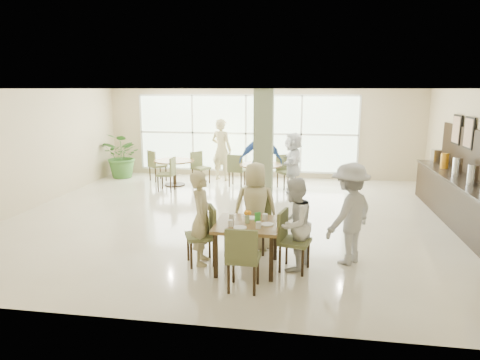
# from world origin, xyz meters

# --- Properties ---
(ground) EXTENTS (10.00, 10.00, 0.00)m
(ground) POSITION_xyz_m (0.00, 0.00, 0.00)
(ground) COLOR beige
(ground) RESTS_ON ground
(room_shell) EXTENTS (10.00, 10.00, 10.00)m
(room_shell) POSITION_xyz_m (0.00, 0.00, 1.70)
(room_shell) COLOR white
(room_shell) RESTS_ON ground
(window_bank) EXTENTS (7.00, 0.04, 7.00)m
(window_bank) POSITION_xyz_m (-0.50, 4.46, 1.40)
(window_bank) COLOR silver
(window_bank) RESTS_ON ground
(column) EXTENTS (0.45, 0.45, 2.80)m
(column) POSITION_xyz_m (0.40, 1.20, 1.40)
(column) COLOR #6F8059
(column) RESTS_ON ground
(main_table) EXTENTS (0.99, 0.99, 0.75)m
(main_table) POSITION_xyz_m (0.56, -2.74, 0.66)
(main_table) COLOR brown
(main_table) RESTS_ON ground
(round_table_left) EXTENTS (1.17, 1.17, 0.75)m
(round_table_left) POSITION_xyz_m (-2.40, 2.89, 0.59)
(round_table_left) COLOR brown
(round_table_left) RESTS_ON ground
(round_table_right) EXTENTS (1.18, 1.18, 0.75)m
(round_table_right) POSITION_xyz_m (0.19, 2.57, 0.59)
(round_table_right) COLOR brown
(round_table_right) RESTS_ON ground
(chairs_main_table) EXTENTS (2.08, 1.96, 0.95)m
(chairs_main_table) POSITION_xyz_m (0.57, -2.70, 0.47)
(chairs_main_table) COLOR #536035
(chairs_main_table) RESTS_ON ground
(chairs_table_left) EXTENTS (2.05, 1.82, 0.95)m
(chairs_table_left) POSITION_xyz_m (-2.39, 2.91, 0.47)
(chairs_table_left) COLOR #536035
(chairs_table_left) RESTS_ON ground
(chairs_table_right) EXTENTS (2.01, 1.80, 0.95)m
(chairs_table_right) POSITION_xyz_m (0.19, 2.60, 0.47)
(chairs_table_right) COLOR #536035
(chairs_table_right) RESTS_ON ground
(tabletop_clutter) EXTENTS (0.72, 0.71, 0.21)m
(tabletop_clutter) POSITION_xyz_m (0.59, -2.75, 0.81)
(tabletop_clutter) COLOR white
(tabletop_clutter) RESTS_ON main_table
(buffet_counter) EXTENTS (0.64, 4.70, 1.95)m
(buffet_counter) POSITION_xyz_m (4.70, 0.51, 0.55)
(buffet_counter) COLOR black
(buffet_counter) RESTS_ON ground
(framed_art_a) EXTENTS (0.05, 0.55, 0.70)m
(framed_art_a) POSITION_xyz_m (4.95, 1.00, 1.85)
(framed_art_a) COLOR black
(framed_art_a) RESTS_ON ground
(framed_art_b) EXTENTS (0.05, 0.55, 0.70)m
(framed_art_b) POSITION_xyz_m (4.95, 1.80, 1.85)
(framed_art_b) COLOR black
(framed_art_b) RESTS_ON ground
(potted_plant) EXTENTS (1.69, 1.69, 1.43)m
(potted_plant) POSITION_xyz_m (-4.34, 3.68, 0.72)
(potted_plant) COLOR #396C2B
(potted_plant) RESTS_ON ground
(teen_left) EXTENTS (0.43, 0.59, 1.53)m
(teen_left) POSITION_xyz_m (-0.20, -2.63, 0.76)
(teen_left) COLOR tan
(teen_left) RESTS_ON ground
(teen_far) EXTENTS (0.81, 0.51, 1.57)m
(teen_far) POSITION_xyz_m (0.58, -1.90, 0.78)
(teen_far) COLOR tan
(teen_far) RESTS_ON ground
(teen_right) EXTENTS (0.78, 0.87, 1.47)m
(teen_right) POSITION_xyz_m (1.28, -2.62, 0.73)
(teen_right) COLOR white
(teen_right) RESTS_ON ground
(teen_standing) EXTENTS (1.14, 1.23, 1.66)m
(teen_standing) POSITION_xyz_m (2.15, -2.25, 0.83)
(teen_standing) COLOR #B5B5B8
(teen_standing) RESTS_ON ground
(adult_a) EXTENTS (1.16, 0.72, 1.91)m
(adult_a) POSITION_xyz_m (0.27, 1.77, 0.95)
(adult_a) COLOR #406BC0
(adult_a) RESTS_ON ground
(adult_b) EXTENTS (0.70, 1.54, 1.65)m
(adult_b) POSITION_xyz_m (1.07, 2.60, 0.82)
(adult_b) COLOR white
(adult_b) RESTS_ON ground
(adult_standing) EXTENTS (0.82, 0.69, 1.91)m
(adult_standing) POSITION_xyz_m (-1.17, 3.82, 0.96)
(adult_standing) COLOR tan
(adult_standing) RESTS_ON ground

